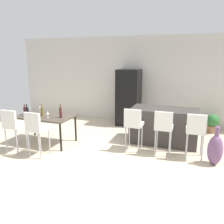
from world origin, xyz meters
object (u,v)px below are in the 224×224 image
(bar_chair_right, at_px, (196,129))
(wine_bottle_left, at_px, (25,111))
(dining_chair_near, at_px, (13,124))
(wine_glass_far, at_px, (48,113))
(refrigerator, at_px, (129,97))
(potted_plant, at_px, (213,122))
(floor_vase, at_px, (215,150))
(wine_bottle_near, at_px, (42,111))
(bar_chair_left, at_px, (134,123))
(kitchen_island, at_px, (164,126))
(wine_bottle_right, at_px, (27,112))
(wine_bottle_inner, at_px, (61,112))
(dining_chair_far, at_px, (36,127))
(wine_glass_middle, at_px, (40,107))
(bar_chair_middle, at_px, (164,126))
(dining_table, at_px, (45,118))

(bar_chair_right, relative_size, wine_bottle_left, 3.57)
(dining_chair_near, xyz_separation_m, wine_glass_far, (0.52, 0.64, 0.17))
(wine_glass_far, relative_size, refrigerator, 0.09)
(dining_chair_near, distance_m, potted_plant, 5.52)
(wine_glass_far, relative_size, potted_plant, 0.30)
(floor_vase, bearing_deg, wine_bottle_near, -177.84)
(wine_glass_far, bearing_deg, bar_chair_left, 11.09)
(kitchen_island, bearing_deg, wine_bottle_left, -161.31)
(bar_chair_left, relative_size, floor_vase, 1.26)
(wine_bottle_right, xyz_separation_m, refrigerator, (1.92, 2.63, 0.05))
(wine_bottle_inner, bearing_deg, wine_bottle_right, -165.65)
(refrigerator, bearing_deg, floor_vase, -41.76)
(wine_bottle_near, bearing_deg, bar_chair_left, 7.37)
(wine_bottle_near, distance_m, floor_vase, 4.20)
(kitchen_island, xyz_separation_m, wine_bottle_left, (-3.47, -1.17, 0.39))
(dining_chair_near, height_order, dining_chair_far, same)
(dining_chair_near, bearing_deg, wine_glass_middle, 93.90)
(bar_chair_middle, relative_size, floor_vase, 1.26)
(potted_plant, bearing_deg, bar_chair_left, -132.02)
(potted_plant, bearing_deg, kitchen_island, -134.77)
(dining_chair_near, xyz_separation_m, wine_bottle_left, (-0.23, 0.69, 0.15))
(dining_chair_far, height_order, wine_glass_middle, dining_chair_far)
(wine_glass_far, bearing_deg, wine_bottle_right, -168.36)
(bar_chair_middle, bearing_deg, bar_chair_right, 0.01)
(floor_vase, distance_m, potted_plant, 2.25)
(refrigerator, bearing_deg, dining_chair_far, -111.58)
(kitchen_island, height_order, wine_bottle_left, wine_bottle_left)
(dining_chair_far, bearing_deg, wine_bottle_right, 141.64)
(bar_chair_middle, relative_size, dining_table, 0.72)
(bar_chair_left, xyz_separation_m, dining_chair_near, (-2.63, -1.05, 0.00))
(kitchen_island, distance_m, wine_bottle_inner, 2.69)
(wine_bottle_near, bearing_deg, dining_table, 36.56)
(wine_bottle_near, height_order, wine_bottle_right, wine_bottle_right)
(bar_chair_middle, xyz_separation_m, wine_glass_far, (-2.81, -0.41, 0.17))
(wine_bottle_near, bearing_deg, kitchen_island, 20.59)
(dining_chair_far, bearing_deg, wine_glass_far, 102.24)
(wine_bottle_inner, bearing_deg, wine_bottle_left, -177.08)
(wine_bottle_inner, bearing_deg, wine_glass_far, -161.19)
(wine_bottle_right, distance_m, wine_glass_middle, 0.60)
(bar_chair_left, distance_m, wine_bottle_left, 2.88)
(bar_chair_left, xyz_separation_m, floor_vase, (1.80, -0.15, -0.36))
(bar_chair_middle, relative_size, wine_glass_middle, 6.03)
(kitchen_island, xyz_separation_m, bar_chair_middle, (0.09, -0.81, 0.24))
(wine_bottle_left, xyz_separation_m, wine_bottle_near, (0.50, 0.06, 0.01))
(bar_chair_middle, relative_size, potted_plant, 1.83)
(bar_chair_right, height_order, wine_bottle_left, bar_chair_right)
(wine_bottle_right, bearing_deg, potted_plant, 30.05)
(dining_table, bearing_deg, wine_glass_middle, 140.66)
(wine_bottle_right, distance_m, refrigerator, 3.26)
(bar_chair_middle, height_order, wine_glass_far, bar_chair_middle)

